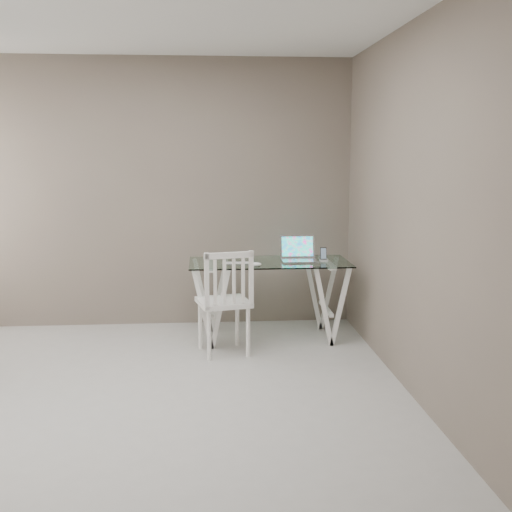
% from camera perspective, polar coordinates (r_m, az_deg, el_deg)
% --- Properties ---
extents(room, '(4.50, 4.52, 2.71)m').
position_cam_1_polar(room, '(4.35, -12.20, 8.37)').
color(room, '#ADAAA5').
rests_on(room, ground).
extents(desk, '(1.50, 0.70, 0.75)m').
position_cam_1_polar(desk, '(6.10, 1.18, -3.86)').
color(desk, silver).
rests_on(desk, ground).
extents(chair, '(0.51, 0.51, 0.94)m').
position_cam_1_polar(chair, '(5.57, -2.71, -3.72)').
color(chair, white).
rests_on(chair, ground).
extents(laptop, '(0.33, 0.29, 0.23)m').
position_cam_1_polar(laptop, '(6.10, 3.80, 0.12)').
color(laptop, silver).
rests_on(laptop, desk).
extents(keyboard, '(0.28, 0.12, 0.01)m').
position_cam_1_polar(keyboard, '(5.93, -1.70, -0.64)').
color(keyboard, silver).
rests_on(keyboard, desk).
extents(mouse, '(0.12, 0.07, 0.04)m').
position_cam_1_polar(mouse, '(5.78, -0.08, -0.74)').
color(mouse, white).
rests_on(mouse, desk).
extents(phone_dock, '(0.07, 0.07, 0.13)m').
position_cam_1_polar(phone_dock, '(6.08, 6.01, -0.12)').
color(phone_dock, white).
rests_on(phone_dock, desk).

